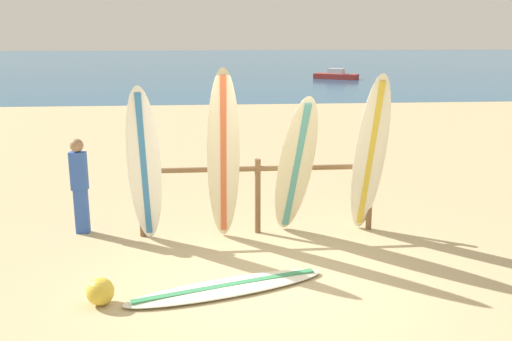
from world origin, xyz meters
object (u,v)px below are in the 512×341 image
at_px(beachgoer_standing, 80,182).
at_px(beach_ball, 100,292).
at_px(surfboard_rack, 258,184).
at_px(surfboard_leaning_left, 223,157).
at_px(surfboard_lying_on_sand, 227,288).
at_px(surfboard_leaning_center_left, 295,168).
at_px(surfboard_leaning_center, 370,157).
at_px(small_boat_offshore, 336,75).
at_px(surfboard_leaning_far_left, 144,166).

distance_m(beachgoer_standing, beach_ball, 2.63).
xyz_separation_m(surfboard_rack, beach_ball, (-2.02, -2.21, -0.63)).
xyz_separation_m(surfboard_rack, surfboard_leaning_left, (-0.53, -0.41, 0.52)).
height_order(surfboard_rack, surfboard_leaning_left, surfboard_leaning_left).
bearing_deg(surfboard_lying_on_sand, beach_ball, -170.92).
distance_m(surfboard_rack, surfboard_leaning_center_left, 0.72).
height_order(surfboard_leaning_center, small_boat_offshore, surfboard_leaning_center).
bearing_deg(surfboard_leaning_center_left, small_boat_offshore, 75.82).
bearing_deg(beachgoer_standing, surfboard_leaning_far_left, -28.51).
bearing_deg(surfboard_leaning_left, surfboard_leaning_center, 1.79).
relative_size(surfboard_leaning_far_left, small_boat_offshore, 0.79).
height_order(surfboard_leaning_far_left, beachgoer_standing, surfboard_leaning_far_left).
relative_size(surfboard_leaning_center_left, small_boat_offshore, 0.75).
bearing_deg(beach_ball, surfboard_leaning_center, 27.10).
bearing_deg(surfboard_leaning_far_left, small_boat_offshore, 71.93).
height_order(small_boat_offshore, beach_ball, small_boat_offshore).
xyz_separation_m(surfboard_leaning_left, small_boat_offshore, (8.61, 29.94, -1.05)).
relative_size(surfboard_lying_on_sand, small_boat_offshore, 0.86).
height_order(surfboard_leaning_center, surfboard_lying_on_sand, surfboard_leaning_center).
distance_m(surfboard_leaning_far_left, beach_ball, 2.16).
bearing_deg(beachgoer_standing, surfboard_rack, -4.93).
height_order(surfboard_leaning_far_left, surfboard_leaning_left, surfboard_leaning_left).
xyz_separation_m(surfboard_leaning_center_left, beach_ball, (-2.54, -1.85, -0.96)).
relative_size(surfboard_rack, beach_ball, 11.41).
height_order(surfboard_rack, small_boat_offshore, surfboard_rack).
distance_m(surfboard_leaning_left, surfboard_leaning_center, 2.17).
xyz_separation_m(surfboard_leaning_left, surfboard_lying_on_sand, (-0.02, -1.57, -1.27)).
bearing_deg(surfboard_leaning_center, beach_ball, -152.90).
height_order(surfboard_leaning_center, beach_ball, surfboard_leaning_center).
relative_size(beachgoer_standing, beach_ball, 4.67).
distance_m(surfboard_leaning_center_left, surfboard_lying_on_sand, 2.22).
distance_m(surfboard_leaning_far_left, beachgoer_standing, 1.26).
xyz_separation_m(surfboard_leaning_left, surfboard_leaning_center, (2.17, 0.07, -0.04)).
bearing_deg(surfboard_lying_on_sand, surfboard_leaning_far_left, 124.32).
bearing_deg(surfboard_leaning_center, beachgoer_standing, 172.49).
relative_size(surfboard_lying_on_sand, beachgoer_standing, 1.72).
distance_m(beachgoer_standing, small_boat_offshore, 31.23).
height_order(surfboard_leaning_center_left, small_boat_offshore, surfboard_leaning_center_left).
xyz_separation_m(small_boat_offshore, beach_ball, (-10.09, -31.74, -0.10)).
bearing_deg(surfboard_leaning_center, surfboard_leaning_left, -178.21).
height_order(surfboard_leaning_center, beachgoer_standing, surfboard_leaning_center).
distance_m(surfboard_leaning_left, beach_ball, 2.60).
bearing_deg(surfboard_rack, surfboard_lying_on_sand, -105.63).
relative_size(surfboard_leaning_center, beach_ball, 7.90).
height_order(surfboard_rack, surfboard_lying_on_sand, surfboard_rack).
bearing_deg(surfboard_leaning_far_left, surfboard_leaning_center_left, -0.65).
xyz_separation_m(surfboard_leaning_left, surfboard_leaning_center_left, (1.06, 0.04, -0.19)).
bearing_deg(surfboard_leaning_center, surfboard_lying_on_sand, -143.25).
relative_size(surfboard_leaning_center, surfboard_lying_on_sand, 0.99).
xyz_separation_m(beachgoer_standing, beach_ball, (0.71, -2.45, -0.66)).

